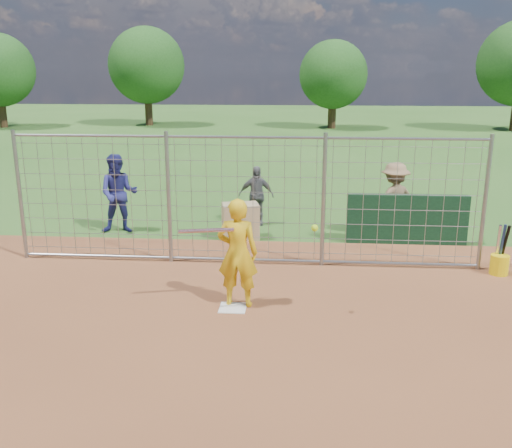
# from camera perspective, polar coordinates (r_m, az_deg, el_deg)

# --- Properties ---
(ground) EXTENTS (100.00, 100.00, 0.00)m
(ground) POSITION_cam_1_polar(r_m,az_deg,el_deg) (9.50, -2.20, -7.95)
(ground) COLOR #2D591E
(ground) RESTS_ON ground
(infield_dirt) EXTENTS (18.00, 18.00, 0.00)m
(infield_dirt) POSITION_cam_1_polar(r_m,az_deg,el_deg) (6.88, -5.18, -17.85)
(infield_dirt) COLOR brown
(infield_dirt) RESTS_ON ground
(home_plate) EXTENTS (0.43, 0.43, 0.02)m
(home_plate) POSITION_cam_1_polar(r_m,az_deg,el_deg) (9.32, -2.34, -8.38)
(home_plate) COLOR silver
(home_plate) RESTS_ON ground
(dugout_wall) EXTENTS (2.60, 0.20, 1.10)m
(dugout_wall) POSITION_cam_1_polar(r_m,az_deg,el_deg) (12.90, 14.86, 0.46)
(dugout_wall) COLOR #11381E
(dugout_wall) RESTS_ON ground
(batter) EXTENTS (0.67, 0.46, 1.79)m
(batter) POSITION_cam_1_polar(r_m,az_deg,el_deg) (9.13, -1.85, -2.91)
(batter) COLOR gold
(batter) RESTS_ON ground
(bystander_a) EXTENTS (1.00, 0.83, 1.84)m
(bystander_a) POSITION_cam_1_polar(r_m,az_deg,el_deg) (13.64, -13.57, 2.96)
(bystander_a) COLOR navy
(bystander_a) RESTS_ON ground
(bystander_b) EXTENTS (0.87, 0.38, 1.46)m
(bystander_b) POSITION_cam_1_polar(r_m,az_deg,el_deg) (13.96, 0.01, 2.88)
(bystander_b) COLOR #5B5B60
(bystander_b) RESTS_ON ground
(bystander_c) EXTENTS (1.29, 1.07, 1.74)m
(bystander_c) POSITION_cam_1_polar(r_m,az_deg,el_deg) (13.17, 13.64, 2.27)
(bystander_c) COLOR #8A6B4B
(bystander_c) RESTS_ON ground
(equipment_bin) EXTENTS (0.91, 0.73, 0.80)m
(equipment_bin) POSITION_cam_1_polar(r_m,az_deg,el_deg) (12.89, -1.57, 0.29)
(equipment_bin) COLOR tan
(equipment_bin) RESTS_ON ground
(equipment_in_play) EXTENTS (2.15, 0.31, 0.20)m
(equipment_in_play) POSITION_cam_1_polar(r_m,az_deg,el_deg) (8.76, -2.43, -0.59)
(equipment_in_play) COLOR silver
(equipment_in_play) RESTS_ON ground
(bucket_with_bats) EXTENTS (0.34, 0.36, 0.98)m
(bucket_with_bats) POSITION_cam_1_polar(r_m,az_deg,el_deg) (11.63, 23.17, -3.50)
(bucket_with_bats) COLOR yellow
(bucket_with_bats) RESTS_ON ground
(backstop_fence) EXTENTS (9.08, 0.08, 2.60)m
(backstop_fence) POSITION_cam_1_polar(r_m,az_deg,el_deg) (11.00, -1.08, 2.24)
(backstop_fence) COLOR gray
(backstop_fence) RESTS_ON ground
(tree_line) EXTENTS (44.66, 6.72, 6.48)m
(tree_line) POSITION_cam_1_polar(r_m,az_deg,el_deg) (36.85, 7.96, 15.23)
(tree_line) COLOR #3F2B19
(tree_line) RESTS_ON ground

